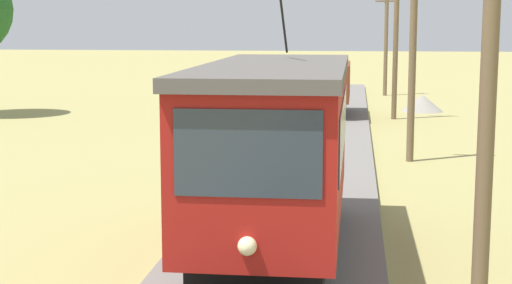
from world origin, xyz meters
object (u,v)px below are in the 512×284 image
utility_pole_near_tram (490,56)px  freight_car (324,86)px  red_tram (276,150)px  utility_pole_distant (386,41)px  gravel_pile (422,103)px  utility_pole_far (396,40)px  utility_pole_mid (413,56)px

utility_pole_near_tram → freight_car: bearing=96.9°
red_tram → utility_pole_near_tram: bearing=-47.0°
utility_pole_distant → gravel_pile: size_ratio=3.05×
utility_pole_far → utility_pole_mid: bearing=-90.0°
utility_pole_mid → red_tram: bearing=-105.5°
utility_pole_mid → utility_pole_far: bearing=90.0°
freight_car → utility_pole_near_tram: bearing=-83.1°
utility_pole_near_tram → gravel_pile: bearing=87.0°
utility_pole_distant → gravel_pile: 9.63m
red_tram → utility_pole_distant: (3.30, 36.28, 1.21)m
freight_car → utility_pole_distant: 13.15m
freight_car → utility_pole_near_tram: (3.31, -27.23, 2.57)m
red_tram → utility_pole_near_tram: size_ratio=1.06×
utility_pole_near_tram → utility_pole_distant: utility_pole_near_tram is taller
freight_car → utility_pole_near_tram: utility_pole_near_tram is taller
utility_pole_mid → utility_pole_far: utility_pole_far is taller
utility_pole_mid → freight_car: bearing=105.7°
freight_car → utility_pole_far: bearing=-1.5°
utility_pole_mid → utility_pole_distant: bearing=90.0°
freight_car → utility_pole_near_tram: 27.55m
utility_pole_near_tram → utility_pole_distant: bearing=90.0°
freight_car → utility_pole_mid: utility_pole_mid is taller
utility_pole_far → utility_pole_distant: (0.00, 12.68, -0.34)m
utility_pole_mid → gravel_pile: utility_pole_mid is taller
freight_car → gravel_pile: bearing=36.1°
red_tram → utility_pole_near_tram: utility_pole_near_tram is taller
gravel_pile → utility_pole_distant: bearing=100.0°
utility_pole_near_tram → gravel_pile: (1.60, 30.80, -3.70)m
utility_pole_near_tram → utility_pole_far: size_ratio=1.10×
red_tram → freight_car: red_tram is taller
utility_pole_mid → utility_pole_distant: 24.38m
red_tram → utility_pole_far: utility_pole_far is taller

